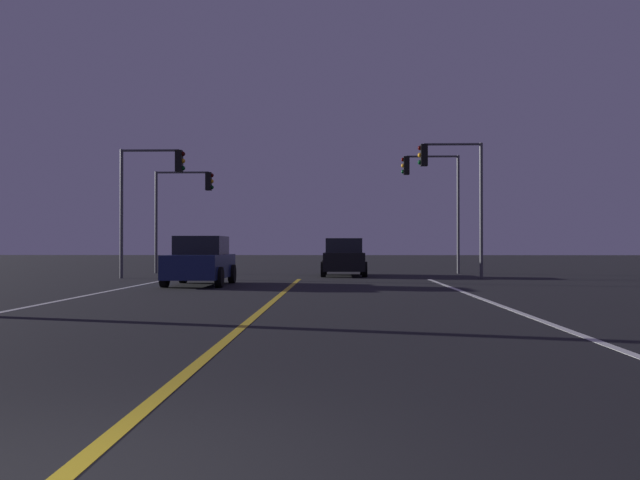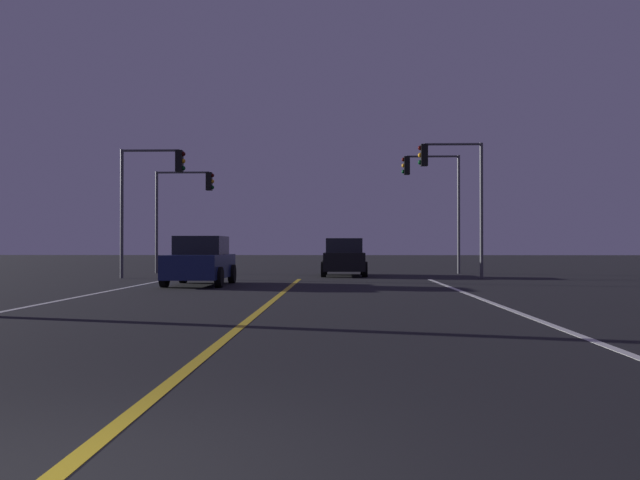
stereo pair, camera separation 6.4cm
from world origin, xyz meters
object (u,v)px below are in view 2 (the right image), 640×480
(traffic_light_far_left, at_px, (185,197))
(street_lamp_right_near, at_px, (637,29))
(car_oncoming, at_px, (200,261))
(traffic_light_far_right, at_px, (432,187))
(traffic_light_near_right, at_px, (452,179))
(traffic_light_near_left, at_px, (152,183))
(car_ahead_far, at_px, (344,258))

(traffic_light_far_left, relative_size, street_lamp_right_near, 0.62)
(car_oncoming, height_order, street_lamp_right_near, street_lamp_right_near)
(traffic_light_far_right, bearing_deg, car_oncoming, 47.82)
(car_oncoming, height_order, traffic_light_far_right, traffic_light_far_right)
(traffic_light_near_right, xyz_separation_m, traffic_light_near_left, (-12.53, 0.00, -0.14))
(traffic_light_far_right, bearing_deg, car_ahead_far, 33.14)
(car_ahead_far, xyz_separation_m, street_lamp_right_near, (5.09, -19.01, 4.37))
(traffic_light_far_right, xyz_separation_m, traffic_light_far_left, (-12.32, -0.00, -0.51))
(traffic_light_near_right, xyz_separation_m, traffic_light_far_left, (-12.39, 5.50, -0.36))
(street_lamp_right_near, bearing_deg, traffic_light_far_right, -88.15)
(car_oncoming, xyz_separation_m, traffic_light_far_right, (9.41, 10.38, 3.48))
(traffic_light_far_left, distance_m, street_lamp_right_near, 25.49)
(car_oncoming, bearing_deg, traffic_light_near_left, -147.98)
(traffic_light_near_right, bearing_deg, street_lamp_right_near, 92.21)
(car_ahead_far, relative_size, street_lamp_right_near, 0.52)
(traffic_light_near_right, height_order, traffic_light_near_left, traffic_light_near_right)
(traffic_light_far_left, bearing_deg, car_ahead_far, -19.83)
(traffic_light_far_right, bearing_deg, street_lamp_right_near, 91.85)
(car_ahead_far, distance_m, traffic_light_near_right, 6.16)
(street_lamp_right_near, bearing_deg, traffic_light_near_right, -87.79)
(car_ahead_far, xyz_separation_m, traffic_light_far_right, (4.38, 2.86, 3.48))
(car_ahead_far, relative_size, traffic_light_near_right, 0.76)
(street_lamp_right_near, bearing_deg, traffic_light_far_left, -59.23)
(traffic_light_near_right, bearing_deg, traffic_light_near_left, 0.00)
(traffic_light_near_left, xyz_separation_m, traffic_light_far_right, (12.46, 5.50, 0.29))
(car_ahead_far, relative_size, car_oncoming, 1.00)
(traffic_light_near_left, height_order, street_lamp_right_near, street_lamp_right_near)
(car_oncoming, distance_m, traffic_light_far_right, 14.43)
(car_oncoming, relative_size, traffic_light_far_right, 0.74)
(traffic_light_far_right, bearing_deg, traffic_light_near_left, 23.82)
(traffic_light_far_left, xyz_separation_m, street_lamp_right_near, (13.02, -21.87, 1.41))
(car_ahead_far, xyz_separation_m, traffic_light_near_right, (4.46, -2.64, 3.32))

